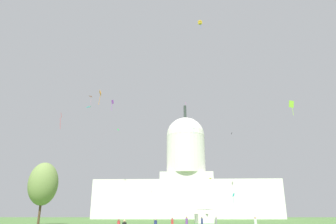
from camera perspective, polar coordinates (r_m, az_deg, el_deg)
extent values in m
cube|color=silver|center=(194.59, -5.08, -15.88)|extent=(55.68, 18.31, 22.44)
cube|color=silver|center=(195.49, 11.98, -15.58)|extent=(55.68, 18.31, 22.44)
cube|color=silver|center=(193.16, 3.46, -15.27)|extent=(31.59, 20.14, 26.66)
cylinder|color=silver|center=(196.27, 3.32, -7.91)|extent=(24.17, 24.17, 23.75)
sphere|color=silver|center=(198.82, 3.26, -4.54)|extent=(24.39, 24.39, 24.39)
cylinder|color=#2D3833|center=(203.51, 3.17, -0.01)|extent=(1.80, 1.80, 8.80)
cube|color=white|center=(87.08, 6.71, -19.05)|extent=(4.90, 6.37, 2.38)
pyramid|color=white|center=(87.12, 6.63, -16.80)|extent=(5.15, 6.69, 2.23)
cylinder|color=#4C3823|center=(78.54, -22.71, -16.52)|extent=(0.51, 0.51, 6.04)
ellipsoid|color=olive|center=(78.85, -22.16, -12.22)|extent=(8.11, 7.67, 9.80)
cylinder|color=#703D93|center=(47.59, 3.49, -20.04)|extent=(0.45, 0.45, 1.54)
sphere|color=#A37556|center=(47.58, 3.47, -18.95)|extent=(0.33, 0.33, 0.26)
cylinder|color=silver|center=(50.35, 15.96, -19.36)|extent=(0.60, 0.60, 1.49)
sphere|color=#A37556|center=(50.34, 15.87, -18.37)|extent=(0.35, 0.35, 0.25)
cylinder|color=navy|center=(62.96, 6.32, -19.69)|extent=(0.44, 0.44, 1.42)
sphere|color=brown|center=(62.94, 6.29, -18.92)|extent=(0.31, 0.31, 0.26)
sphere|color=beige|center=(46.43, -2.32, -19.30)|extent=(0.28, 0.28, 0.24)
cylinder|color=red|center=(60.25, 0.81, -19.89)|extent=(0.61, 0.61, 1.32)
sphere|color=brown|center=(60.23, 0.80, -19.14)|extent=(0.34, 0.34, 0.24)
sphere|color=tan|center=(32.08, -8.08, -19.40)|extent=(0.35, 0.35, 0.25)
sphere|color=brown|center=(38.16, -9.12, -19.16)|extent=(0.29, 0.29, 0.20)
cylinder|color=gray|center=(68.61, 8.94, -19.44)|extent=(0.38, 0.38, 1.54)
sphere|color=brown|center=(68.60, 8.90, -18.72)|extent=(0.22, 0.22, 0.20)
cube|color=red|center=(93.09, -19.20, -0.55)|extent=(0.46, 1.04, 1.50)
cylinder|color=red|center=(92.41, -19.37, -1.98)|extent=(0.50, 0.27, 3.42)
pyramid|color=blue|center=(159.70, 4.88, -3.19)|extent=(1.55, 0.92, 0.14)
cylinder|color=blue|center=(159.29, 4.84, -4.07)|extent=(0.56, 0.31, 3.46)
cube|color=orange|center=(73.97, -12.46, 3.48)|extent=(0.81, 1.03, 1.29)
cylinder|color=orange|center=(73.34, -12.60, 2.19)|extent=(0.32, 0.11, 2.41)
cube|color=green|center=(174.07, -9.25, -3.24)|extent=(0.83, 0.64, 1.07)
pyramid|color=pink|center=(128.61, -13.97, 2.75)|extent=(1.41, 1.81, 0.38)
cylinder|color=pink|center=(128.12, -14.13, 1.88)|extent=(0.23, 0.20, 2.19)
cube|color=#D1339E|center=(127.26, 3.30, 1.57)|extent=(0.25, 0.69, 1.11)
cube|color=purple|center=(87.87, -10.25, 1.87)|extent=(0.79, 0.87, 1.10)
cylinder|color=purple|center=(87.36, -10.42, 0.87)|extent=(0.12, 0.27, 2.19)
cube|color=white|center=(169.86, -5.97, -14.55)|extent=(0.81, 0.81, 0.31)
cube|color=white|center=(169.90, -5.96, -14.39)|extent=(0.81, 0.81, 0.31)
cube|color=teal|center=(117.92, 12.07, -14.81)|extent=(0.80, 1.28, 1.32)
cylinder|color=teal|center=(117.82, 12.08, -15.66)|extent=(0.29, 0.31, 2.24)
cube|color=gold|center=(84.32, 5.97, 16.06)|extent=(1.11, 1.11, 0.38)
cube|color=gold|center=(84.61, 5.96, 16.35)|extent=(1.11, 1.11, 0.38)
cylinder|color=blue|center=(83.82, 6.10, 15.56)|extent=(0.10, 0.25, 1.44)
cube|color=black|center=(172.46, 11.73, -3.92)|extent=(0.70, 0.96, 1.34)
pyramid|color=#33BCDB|center=(61.31, -14.16, 0.60)|extent=(1.30, 1.23, 0.26)
cube|color=#8CD133|center=(64.78, 21.93, 1.37)|extent=(1.12, 0.41, 1.42)
cylinder|color=#8CD133|center=(64.34, 22.16, 0.11)|extent=(0.09, 0.21, 1.68)
pyramid|color=yellow|center=(118.48, 7.79, -12.43)|extent=(1.21, 1.04, 0.39)
cube|color=red|center=(167.27, -3.03, -14.55)|extent=(0.20, 0.88, 1.31)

